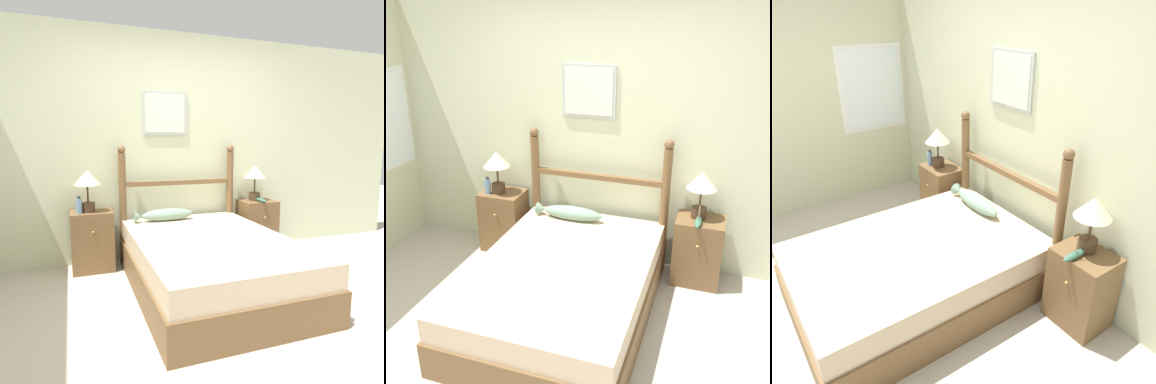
# 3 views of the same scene
# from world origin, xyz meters

# --- Properties ---
(ground_plane) EXTENTS (16.00, 16.00, 0.00)m
(ground_plane) POSITION_xyz_m (0.00, 0.00, 0.00)
(ground_plane) COLOR #B7AD9E
(wall_back) EXTENTS (6.40, 0.08, 2.55)m
(wall_back) POSITION_xyz_m (-0.00, 1.73, 1.28)
(wall_back) COLOR beige
(wall_back) RESTS_ON ground_plane
(bed) EXTENTS (1.36, 1.96, 0.49)m
(bed) POSITION_xyz_m (0.02, 0.64, 0.24)
(bed) COLOR brown
(bed) RESTS_ON ground_plane
(headboard) EXTENTS (1.37, 0.09, 1.30)m
(headboard) POSITION_xyz_m (0.02, 1.59, 0.70)
(headboard) COLOR brown
(headboard) RESTS_ON ground_plane
(nightstand_left) EXTENTS (0.42, 0.36, 0.63)m
(nightstand_left) POSITION_xyz_m (-0.96, 1.50, 0.31)
(nightstand_left) COLOR brown
(nightstand_left) RESTS_ON ground_plane
(nightstand_right) EXTENTS (0.42, 0.36, 0.63)m
(nightstand_right) POSITION_xyz_m (1.00, 1.50, 0.31)
(nightstand_right) COLOR brown
(nightstand_right) RESTS_ON ground_plane
(table_lamp_left) EXTENTS (0.26, 0.26, 0.43)m
(table_lamp_left) POSITION_xyz_m (-0.98, 1.48, 0.94)
(table_lamp_left) COLOR #422D1E
(table_lamp_left) RESTS_ON nightstand_left
(table_lamp_right) EXTENTS (0.26, 0.26, 0.43)m
(table_lamp_right) POSITION_xyz_m (0.98, 1.53, 0.94)
(table_lamp_right) COLOR #422D1E
(table_lamp_right) RESTS_ON nightstand_right
(bottle) EXTENTS (0.06, 0.06, 0.18)m
(bottle) POSITION_xyz_m (-1.07, 1.43, 0.71)
(bottle) COLOR #668CB2
(bottle) RESTS_ON nightstand_left
(model_boat) EXTENTS (0.06, 0.23, 0.18)m
(model_boat) POSITION_xyz_m (0.99, 1.39, 0.65)
(model_boat) COLOR #386651
(model_boat) RESTS_ON nightstand_right
(fish_pillow) EXTENTS (0.65, 0.15, 0.13)m
(fish_pillow) POSITION_xyz_m (-0.20, 1.40, 0.56)
(fish_pillow) COLOR gray
(fish_pillow) RESTS_ON bed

